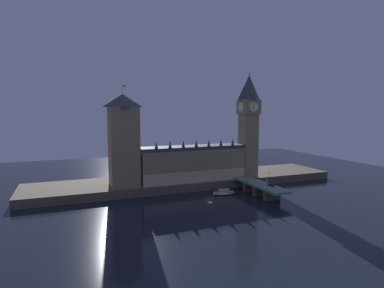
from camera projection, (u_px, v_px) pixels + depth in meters
name	position (u px, v px, depth m)	size (l,w,h in m)	color
ground_plane	(210.00, 198.00, 195.38)	(400.00, 400.00, 0.00)	black
embankment	(187.00, 181.00, 231.16)	(220.00, 42.00, 5.48)	brown
parliament_hall	(192.00, 163.00, 220.06)	(72.83, 16.81, 28.56)	#8E7A56
clock_tower	(248.00, 122.00, 231.23)	(13.37, 13.48, 74.91)	#8E7A56
victoria_tower	(124.00, 140.00, 202.80)	(18.00, 18.00, 64.19)	#8E7A56
bridge	(261.00, 187.00, 202.33)	(12.33, 46.00, 7.31)	slate
car_southbound_lead	(271.00, 185.00, 196.64)	(1.95, 4.36, 1.39)	black
pedestrian_near_rail	(260.00, 186.00, 193.52)	(0.38, 0.38, 1.80)	black
pedestrian_mid_walk	(268.00, 182.00, 203.83)	(0.38, 0.38, 1.65)	black
pedestrian_far_rail	(247.00, 180.00, 207.74)	(0.38, 0.38, 1.79)	black
street_lamp_near	(267.00, 184.00, 185.94)	(1.34, 0.60, 6.22)	#2D3333
street_lamp_mid	(269.00, 176.00, 203.74)	(1.34, 0.60, 7.34)	#2D3333
boat_upstream	(224.00, 193.00, 203.82)	(15.07, 6.50, 3.67)	white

